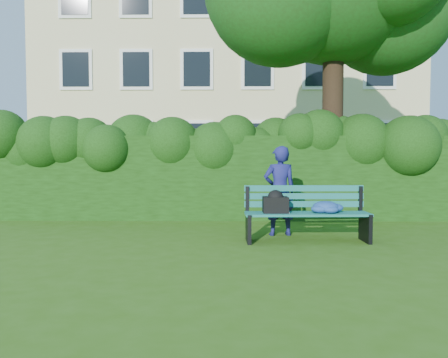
{
  "coord_description": "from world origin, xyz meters",
  "views": [
    {
      "loc": [
        0.11,
        -7.43,
        1.37
      ],
      "look_at": [
        0.0,
        0.6,
        0.95
      ],
      "focal_mm": 35.0,
      "sensor_mm": 36.0,
      "label": 1
    }
  ],
  "objects": [
    {
      "name": "apartment_building",
      "position": [
        -0.0,
        13.99,
        6.0
      ],
      "size": [
        16.0,
        8.08,
        12.0
      ],
      "color": "#D0C18B",
      "rests_on": "ground"
    },
    {
      "name": "hedge",
      "position": [
        0.0,
        2.2,
        0.9
      ],
      "size": [
        10.0,
        1.0,
        1.8
      ],
      "color": "#14330B",
      "rests_on": "ground"
    },
    {
      "name": "man_reading",
      "position": [
        0.97,
        0.09,
        0.77
      ],
      "size": [
        0.61,
        0.45,
        1.54
      ],
      "primitive_type": "imported",
      "rotation": [
        0.0,
        0.0,
        3.3
      ],
      "color": "navy",
      "rests_on": "ground"
    },
    {
      "name": "ground",
      "position": [
        0.0,
        0.0,
        0.0
      ],
      "size": [
        80.0,
        80.0,
        0.0
      ],
      "primitive_type": "plane",
      "color": "#325B11",
      "rests_on": "ground"
    },
    {
      "name": "park_bench",
      "position": [
        1.32,
        -0.45,
        0.5
      ],
      "size": [
        1.99,
        0.62,
        0.89
      ],
      "rotation": [
        0.0,
        0.0,
        0.03
      ],
      "color": "#115756",
      "rests_on": "ground"
    }
  ]
}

